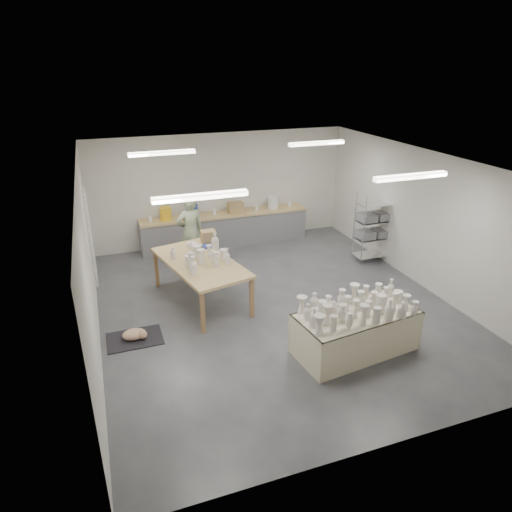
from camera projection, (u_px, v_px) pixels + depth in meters
name	position (u px, v px, depth m)	size (l,w,h in m)	color
room	(270.00, 211.00, 8.77)	(8.00, 8.02, 3.00)	#424449
back_counter	(225.00, 228.00, 12.53)	(4.60, 0.60, 1.24)	tan
wire_shelf	(374.00, 226.00, 11.38)	(0.88, 0.48, 1.80)	silver
drying_table	(355.00, 329.00, 7.92)	(2.24, 1.27, 1.12)	olive
work_table	(201.00, 259.00, 9.50)	(1.74, 2.65, 1.27)	tan
rug	(135.00, 339.00, 8.40)	(1.00, 0.70, 0.02)	black
cat	(135.00, 334.00, 8.35)	(0.46, 0.34, 0.19)	white
potter	(190.00, 232.00, 10.99)	(0.67, 0.44, 1.84)	#99A983
red_stool	(190.00, 251.00, 11.47)	(0.44, 0.44, 0.33)	#AF2219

